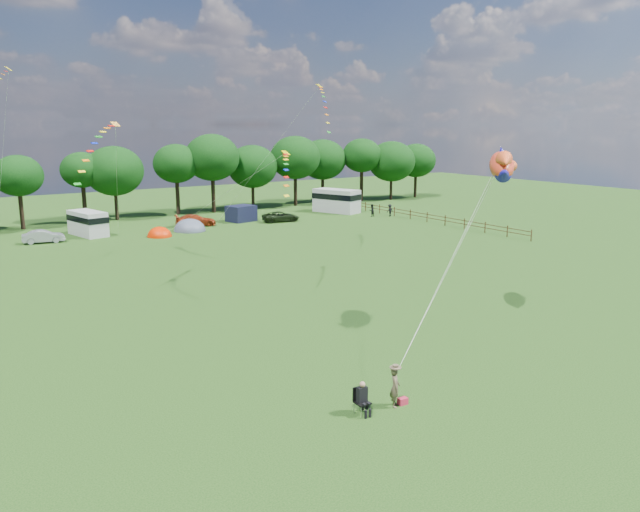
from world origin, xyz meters
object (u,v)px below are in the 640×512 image
car_c (196,220)px  tent_orange (160,236)px  car_b (43,237)px  kite_flyer (395,387)px  walker_b (390,210)px  fish_kite (502,166)px  campervan_c (88,222)px  walker_a (372,210)px  tent_greyblue (190,231)px  camp_chair (362,394)px  car_d (281,217)px  campervan_d (336,200)px

car_c → tent_orange: 7.26m
car_b → kite_flyer: kite_flyer is taller
kite_flyer → walker_b: (35.09, 42.32, -0.07)m
car_c → fish_kite: bearing=-164.6°
campervan_c → car_c: bearing=-104.1°
kite_flyer → walker_a: (32.96, 43.35, -0.05)m
kite_flyer → tent_greyblue: bearing=23.6°
camp_chair → tent_greyblue: bearing=78.1°
car_d → kite_flyer: (-21.28, -46.13, 0.23)m
walker_b → walker_a: bearing=-31.9°
tent_orange → walker_a: size_ratio=1.76×
car_d → kite_flyer: size_ratio=2.67×
campervan_d → camp_chair: (-33.15, -48.94, -0.80)m
tent_greyblue → walker_b: bearing=-8.1°
kite_flyer → walker_a: 54.46m
car_c → fish_kite: fish_kite is taller
tent_orange → walker_b: walker_b is taller
car_b → walker_a: walker_a is taller
tent_orange → walker_b: 29.53m
camp_chair → campervan_d: bearing=57.8°
kite_flyer → fish_kite: bearing=-30.0°
fish_kite → walker_a: size_ratio=2.34×
car_c → tent_greyblue: 3.29m
car_d → camp_chair: size_ratio=3.20×
tent_greyblue → walker_a: (23.32, -2.62, 0.77)m
car_c → walker_a: (21.51, -5.30, 0.13)m
fish_kite → walker_b: 43.81m
walker_a → walker_b: (2.13, -1.02, -0.02)m
car_b → car_c: 16.64m
car_d → tent_greyblue: tent_greyblue is taller
tent_greyblue → tent_orange: bearing=-157.8°
car_b → tent_greyblue: (14.76, -1.16, -0.62)m
car_c → walker_a: 22.16m
campervan_c → camp_chair: campervan_c is taller
car_b → walker_b: walker_b is taller
car_b → fish_kite: size_ratio=0.98×
car_d → campervan_d: 10.79m
tent_orange → car_c: bearing=36.6°
car_d → tent_orange: 15.75m
car_c → car_d: car_c is taller
campervan_c → tent_orange: bearing=-140.4°
car_d → walker_b: bearing=-94.5°
kite_flyer → campervan_d: bearing=2.8°
campervan_d → kite_flyer: 58.44m
car_c → camp_chair: size_ratio=3.17×
tent_greyblue → kite_flyer: size_ratio=2.29×
tent_greyblue → walker_a: size_ratio=2.42×
campervan_c → fish_kite: fish_kite is taller
tent_orange → fish_kite: fish_kite is taller
tent_greyblue → walker_b: walker_b is taller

